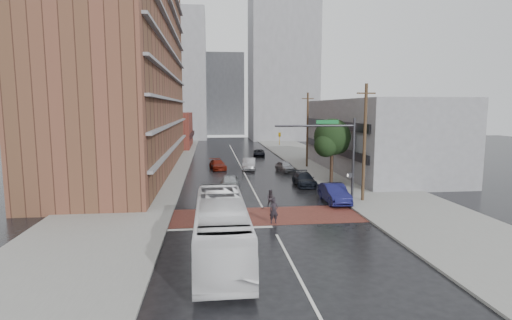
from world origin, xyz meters
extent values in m
plane|color=black|center=(0.00, 0.00, 0.00)|extent=(160.00, 160.00, 0.00)
cube|color=brown|center=(0.00, 0.50, 0.01)|extent=(14.00, 5.00, 0.02)
cube|color=gray|center=(-11.50, 25.00, 0.07)|extent=(9.00, 90.00, 0.15)
cube|color=gray|center=(11.50, 25.00, 0.07)|extent=(9.00, 90.00, 0.15)
cube|color=brown|center=(-14.00, 24.00, 14.00)|extent=(10.00, 44.00, 28.00)
cube|color=maroon|center=(-12.00, 54.00, 3.50)|extent=(8.00, 16.00, 7.00)
cube|color=gray|center=(16.50, 20.00, 4.50)|extent=(11.00, 26.00, 9.00)
cube|color=gray|center=(-14.00, 78.00, 16.00)|extent=(18.00, 16.00, 32.00)
cube|color=gray|center=(14.00, 72.00, 18.00)|extent=(16.00, 14.00, 36.00)
cube|color=gray|center=(0.00, 95.00, 12.00)|extent=(12.00, 10.00, 24.00)
cylinder|color=#332319|center=(8.50, 12.00, 2.00)|extent=(0.36, 0.36, 4.00)
sphere|color=black|center=(8.50, 12.00, 5.00)|extent=(3.80, 3.80, 3.80)
sphere|color=black|center=(7.60, 11.20, 4.20)|extent=(2.40, 2.40, 2.40)
sphere|color=black|center=(9.30, 12.80, 4.40)|extent=(2.60, 2.60, 2.60)
cylinder|color=#2D2D33|center=(7.30, 2.50, 3.60)|extent=(0.20, 0.20, 7.20)
cylinder|color=#2D2D33|center=(4.10, 2.50, 6.60)|extent=(6.40, 0.16, 0.16)
imported|color=gold|center=(1.30, 2.50, 5.60)|extent=(0.20, 0.16, 1.00)
cube|color=#0C5926|center=(5.10, 2.50, 6.90)|extent=(1.80, 0.05, 0.30)
cube|color=#2D2D33|center=(7.05, 2.50, 2.60)|extent=(0.30, 0.30, 0.35)
cylinder|color=#473321|center=(8.80, 4.00, 5.00)|extent=(0.26, 0.26, 10.00)
cube|color=#473321|center=(8.80, 4.00, 9.20)|extent=(1.60, 0.12, 0.12)
cylinder|color=#473321|center=(8.80, 24.00, 5.00)|extent=(0.26, 0.26, 10.00)
cube|color=#473321|center=(8.80, 24.00, 9.20)|extent=(1.60, 0.12, 0.12)
imported|color=white|center=(-3.57, -7.34, 1.59)|extent=(2.69, 11.40, 3.17)
imported|color=black|center=(0.23, -1.50, 0.89)|extent=(0.70, 0.51, 1.78)
imported|color=#272227|center=(0.70, 3.00, 0.72)|extent=(0.78, 0.65, 1.44)
imported|color=#A1A5A8|center=(-2.30, 9.91, 0.77)|extent=(2.33, 4.70, 1.54)
imported|color=#B4B5BC|center=(0.85, 22.73, 0.75)|extent=(2.19, 4.73, 1.50)
imported|color=maroon|center=(-3.20, 23.57, 0.63)|extent=(2.46, 4.60, 1.27)
imported|color=black|center=(3.93, 37.29, 0.56)|extent=(2.29, 4.23, 1.13)
imported|color=#151549|center=(6.30, 4.00, 0.80)|extent=(1.73, 4.85, 1.59)
imported|color=black|center=(5.46, 11.53, 0.68)|extent=(1.95, 4.70, 1.36)
imported|color=#A2A4AA|center=(5.20, 20.65, 0.68)|extent=(2.33, 4.21, 1.36)
camera|label=1|loc=(-4.08, -28.19, 8.01)|focal=28.00mm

